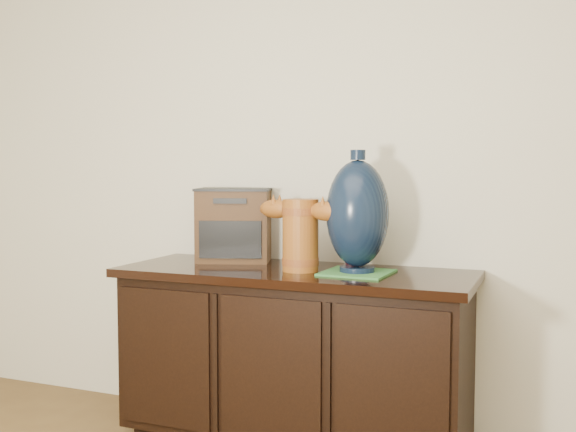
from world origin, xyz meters
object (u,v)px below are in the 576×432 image
at_px(tv_radio, 235,225).
at_px(sideboard, 294,357).
at_px(spray_can, 352,246).
at_px(terracotta_vessel, 300,231).
at_px(lamp_base, 357,214).

bearing_deg(tv_radio, sideboard, -41.58).
bearing_deg(sideboard, spray_can, 51.49).
height_order(terracotta_vessel, tv_radio, tv_radio).
xyz_separation_m(sideboard, spray_can, (0.18, 0.22, 0.45)).
relative_size(tv_radio, lamp_base, 0.82).
distance_m(sideboard, lamp_base, 0.66).
relative_size(lamp_base, spray_can, 2.92).
height_order(terracotta_vessel, spray_can, terracotta_vessel).
distance_m(tv_radio, spray_can, 0.54).
relative_size(terracotta_vessel, tv_radio, 1.05).
relative_size(sideboard, tv_radio, 3.72).
bearing_deg(tv_radio, terracotta_vessel, -42.96).
height_order(sideboard, lamp_base, lamp_base).
height_order(sideboard, spray_can, spray_can).
height_order(tv_radio, lamp_base, lamp_base).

